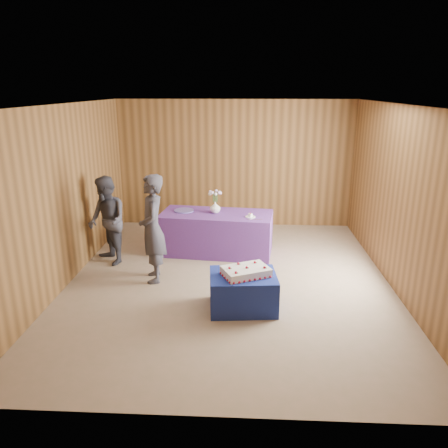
# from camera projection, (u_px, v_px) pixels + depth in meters

# --- Properties ---
(ground) EXTENTS (6.00, 6.00, 0.00)m
(ground) POSITION_uv_depth(u_px,v_px,m) (229.00, 281.00, 6.92)
(ground) COLOR gray
(ground) RESTS_ON ground
(room_shell) EXTENTS (5.04, 6.04, 2.72)m
(room_shell) POSITION_uv_depth(u_px,v_px,m) (229.00, 168.00, 6.38)
(room_shell) COLOR brown
(room_shell) RESTS_ON ground
(cake_table) EXTENTS (0.96, 0.78, 0.50)m
(cake_table) POSITION_uv_depth(u_px,v_px,m) (243.00, 291.00, 5.99)
(cake_table) COLOR navy
(cake_table) RESTS_ON ground
(serving_table) EXTENTS (2.09, 1.11, 0.75)m
(serving_table) POSITION_uv_depth(u_px,v_px,m) (217.00, 233.00, 8.01)
(serving_table) COLOR #5D328B
(serving_table) RESTS_ON ground
(sheet_cake) EXTENTS (0.75, 0.65, 0.15)m
(sheet_cake) POSITION_uv_depth(u_px,v_px,m) (246.00, 271.00, 5.89)
(sheet_cake) COLOR white
(sheet_cake) RESTS_ON cake_table
(vase) EXTENTS (0.20, 0.20, 0.20)m
(vase) POSITION_uv_depth(u_px,v_px,m) (215.00, 207.00, 7.90)
(vase) COLOR silver
(vase) RESTS_ON serving_table
(flower_spray) EXTENTS (0.24, 0.24, 0.19)m
(flower_spray) POSITION_uv_depth(u_px,v_px,m) (215.00, 193.00, 7.83)
(flower_spray) COLOR #29662C
(flower_spray) RESTS_ON vase
(platter) EXTENTS (0.49, 0.49, 0.02)m
(platter) POSITION_uv_depth(u_px,v_px,m) (184.00, 211.00, 8.03)
(platter) COLOR #5C4F9E
(platter) RESTS_ON serving_table
(plate) EXTENTS (0.24, 0.24, 0.01)m
(plate) POSITION_uv_depth(u_px,v_px,m) (250.00, 217.00, 7.66)
(plate) COLOR white
(plate) RESTS_ON serving_table
(cake_slice) EXTENTS (0.08, 0.08, 0.07)m
(cake_slice) POSITION_uv_depth(u_px,v_px,m) (250.00, 215.00, 7.65)
(cake_slice) COLOR white
(cake_slice) RESTS_ON plate
(knife) EXTENTS (0.26, 0.04, 0.00)m
(knife) POSITION_uv_depth(u_px,v_px,m) (254.00, 220.00, 7.51)
(knife) COLOR silver
(knife) RESTS_ON serving_table
(guest_left) EXTENTS (0.54, 0.70, 1.69)m
(guest_left) POSITION_uv_depth(u_px,v_px,m) (152.00, 229.00, 6.71)
(guest_left) COLOR #36353F
(guest_left) RESTS_ON ground
(guest_right) EXTENTS (0.92, 0.94, 1.53)m
(guest_right) POSITION_uv_depth(u_px,v_px,m) (107.00, 221.00, 7.40)
(guest_right) COLOR #363741
(guest_right) RESTS_ON ground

